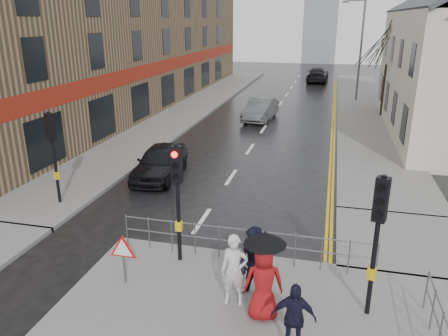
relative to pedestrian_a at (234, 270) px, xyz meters
The scene contains 21 objects.
ground 2.72m from the pedestrian_a, 147.33° to the left, with size 120.00×120.00×0.00m, color black.
left_pavement 25.85m from the pedestrian_a, 109.48° to the left, with size 4.00×44.00×0.14m, color #605E5B.
right_pavement 26.74m from the pedestrian_a, 80.56° to the left, with size 4.00×40.00×0.14m, color #605E5B.
pavement_bridge_right 6.25m from the pedestrian_a, 44.83° to the left, with size 4.00×4.20×0.14m, color #605E5B.
building_left_terrace 27.58m from the pedestrian_a, 121.15° to the left, with size 8.00×42.00×10.00m, color brown.
church_tower 63.86m from the pedestrian_a, 90.56° to the left, with size 5.00×5.00×18.00m, color gray.
traffic_signal_near_left 2.85m from the pedestrian_a, 140.98° to the left, with size 0.28×0.27×3.40m.
traffic_signal_near_right 3.42m from the pedestrian_a, ahead, with size 0.34×0.33×3.40m.
traffic_signal_far_left 8.89m from the pedestrian_a, 150.20° to the left, with size 0.34×0.33×3.40m.
guard_railing_front 1.97m from the pedestrian_a, 94.87° to the left, with size 7.14×0.04×1.00m.
warning_sign 2.92m from the pedestrian_a, behind, with size 0.80×0.07×1.35m.
street_lamp 29.82m from the pedestrian_a, 82.81° to the left, with size 1.83×0.25×8.00m.
tree_near 24.32m from the pedestrian_a, 77.02° to the left, with size 2.40×2.40×6.58m.
tree_far 32.08m from the pedestrian_a, 79.37° to the left, with size 2.40×2.40×5.64m.
pedestrian_a is the anchor object (origin of this frame).
pedestrian_b 0.52m from the pedestrian_a, 30.29° to the left, with size 0.92×0.72×1.89m, color black.
pedestrian_with_umbrella 0.88m from the pedestrian_a, 26.16° to the right, with size 0.98×0.96×2.16m.
pedestrian_d 1.97m from the pedestrian_a, 40.28° to the right, with size 0.92×0.38×1.57m, color black.
car_parked 9.62m from the pedestrian_a, 122.28° to the left, with size 1.67×4.16×1.42m, color black.
car_mid 20.61m from the pedestrian_a, 97.65° to the left, with size 1.53×4.39×1.45m, color #46484B.
car_far 40.62m from the pedestrian_a, 89.69° to the left, with size 2.15×5.29×1.54m, color black.
Camera 1 is at (4.02, -10.03, 6.62)m, focal length 35.00 mm.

